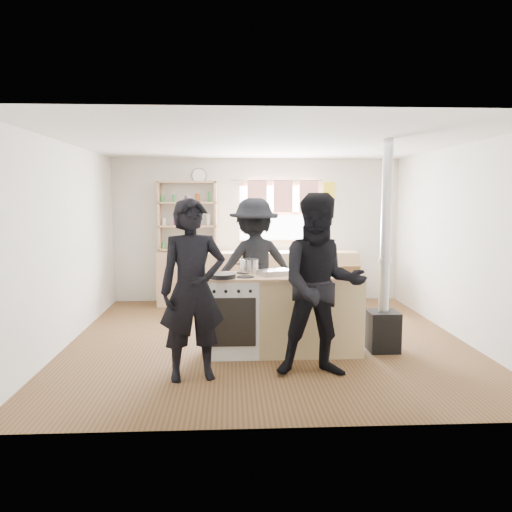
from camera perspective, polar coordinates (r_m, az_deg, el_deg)
name	(u,v)px	position (r m, az deg, el deg)	size (l,w,h in m)	color
ground	(267,340)	(6.55, 1.27, -9.53)	(5.00, 5.00, 0.01)	brown
back_counter	(258,277)	(8.62, 0.19, -2.47)	(3.40, 0.55, 0.90)	tan
shelving_unit	(187,216)	(8.65, -7.84, 4.58)	(1.00, 0.28, 1.20)	tan
thermos	(314,242)	(8.65, 6.60, 1.63)	(0.10, 0.10, 0.33)	silver
cooking_island	(283,314)	(5.91, 3.08, -6.61)	(1.97, 0.64, 0.93)	white
skillet_greens	(222,276)	(5.60, -3.88, -2.24)	(0.37, 0.37, 0.05)	black
roast_tray	(275,272)	(5.80, 2.14, -1.85)	(0.44, 0.37, 0.06)	silver
stockpot_stove	(249,266)	(5.96, -0.82, -1.14)	(0.23, 0.23, 0.19)	silver
stockpot_counter	(314,266)	(5.98, 6.62, -1.12)	(0.26, 0.26, 0.20)	silver
bread_board	(350,272)	(5.83, 10.67, -1.76)	(0.28, 0.20, 0.12)	tan
flue_heater	(384,297)	(6.13, 14.40, -4.55)	(0.35, 0.35, 2.50)	black
person_near_left	(193,290)	(5.02, -7.24, -3.87)	(0.66, 0.44, 1.82)	black
person_near_right	(321,286)	(5.11, 7.47, -3.38)	(0.91, 0.71, 1.88)	black
person_far	(254,266)	(6.70, -0.20, -1.16)	(1.17, 0.68, 1.82)	black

